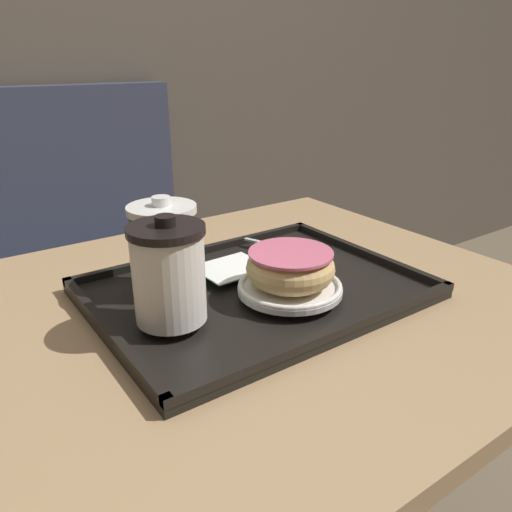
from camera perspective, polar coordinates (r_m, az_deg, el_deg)
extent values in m
cube|color=brown|center=(1.71, -23.45, 24.41)|extent=(8.00, 0.05, 2.40)
cube|color=#33384C|center=(1.64, -26.37, -12.15)|extent=(1.24, 0.44, 0.45)
cube|color=tan|center=(0.77, 1.10, -5.11)|extent=(0.82, 0.76, 0.03)
cylinder|color=#333338|center=(1.00, 0.93, -24.46)|extent=(0.08, 0.08, 0.71)
cube|color=black|center=(0.75, 0.00, -4.09)|extent=(0.47, 0.35, 0.01)
cube|color=black|center=(0.63, 9.03, -8.64)|extent=(0.47, 0.01, 0.01)
cube|color=black|center=(0.88, -6.40, 0.63)|extent=(0.47, 0.01, 0.01)
cube|color=black|center=(0.66, -16.66, -8.04)|extent=(0.01, 0.35, 0.01)
cube|color=black|center=(0.89, 12.14, 0.44)|extent=(0.01, 0.35, 0.01)
cube|color=white|center=(0.79, -2.87, -1.35)|extent=(0.11, 0.09, 0.00)
cylinder|color=white|center=(0.63, -9.89, -2.43)|extent=(0.09, 0.09, 0.11)
cylinder|color=black|center=(0.60, -10.28, 2.97)|extent=(0.10, 0.10, 0.01)
cylinder|color=black|center=(0.60, -10.35, 3.98)|extent=(0.03, 0.03, 0.01)
cylinder|color=#235638|center=(0.73, -10.42, 0.80)|extent=(0.09, 0.09, 0.11)
cylinder|color=white|center=(0.71, -10.75, 5.29)|extent=(0.10, 0.10, 0.01)
cylinder|color=white|center=(0.71, -10.82, 6.18)|extent=(0.03, 0.03, 0.01)
cylinder|color=white|center=(0.72, 4.20, -3.66)|extent=(0.15, 0.15, 0.01)
torus|color=white|center=(0.71, 4.21, -3.22)|extent=(0.15, 0.15, 0.01)
torus|color=#DBB270|center=(0.70, 4.27, -1.31)|extent=(0.13, 0.13, 0.04)
cylinder|color=#DB6684|center=(0.69, 4.32, 0.44)|extent=(0.12, 0.12, 0.00)
ellipsoid|color=silver|center=(0.84, 6.62, 0.39)|extent=(0.03, 0.04, 0.01)
cube|color=silver|center=(0.88, 2.05, 1.21)|extent=(0.05, 0.12, 0.00)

